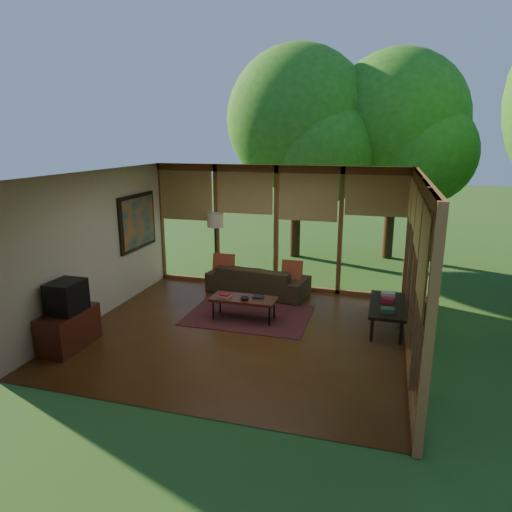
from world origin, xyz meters
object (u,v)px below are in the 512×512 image
(side_console, at_px, (388,306))
(coffee_table, at_px, (244,300))
(sofa, at_px, (258,280))
(television, at_px, (66,297))
(floor_lamp, at_px, (215,224))
(media_cabinet, at_px, (69,329))

(side_console, bearing_deg, coffee_table, -173.06)
(sofa, distance_m, television, 3.98)
(television, xyz_separation_m, coffee_table, (2.32, 1.84, -0.46))
(sofa, xyz_separation_m, side_console, (2.67, -1.15, 0.10))
(sofa, bearing_deg, television, 64.91)
(floor_lamp, bearing_deg, coffee_table, -55.60)
(television, distance_m, side_console, 5.32)
(media_cabinet, bearing_deg, side_console, 23.76)
(media_cabinet, height_order, coffee_table, media_cabinet)
(media_cabinet, height_order, side_console, media_cabinet)
(sofa, distance_m, floor_lamp, 1.55)
(media_cabinet, bearing_deg, coffee_table, 38.08)
(floor_lamp, bearing_deg, media_cabinet, -107.60)
(television, xyz_separation_m, side_console, (4.85, 2.14, -0.44))
(media_cabinet, height_order, television, television)
(floor_lamp, xyz_separation_m, coffee_table, (1.20, -1.76, -1.01))
(sofa, xyz_separation_m, floor_lamp, (-1.06, 0.30, 1.09))
(sofa, bearing_deg, floor_lamp, -7.43)
(media_cabinet, relative_size, floor_lamp, 0.61)
(sofa, relative_size, media_cabinet, 2.13)
(floor_lamp, height_order, coffee_table, floor_lamp)
(sofa, bearing_deg, media_cabinet, 64.67)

